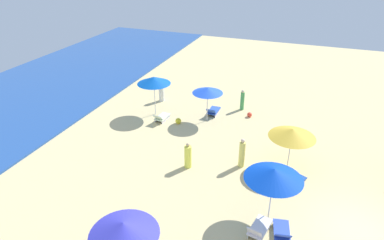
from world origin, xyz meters
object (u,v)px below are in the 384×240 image
(umbrella_0, at_px, (274,174))
(umbrella_2, at_px, (124,228))
(lounge_chair_4_1, at_px, (277,176))
(beachgoer_3, at_px, (161,92))
(lounge_chair_3_0, at_px, (213,111))
(beach_ball_0, at_px, (250,115))
(beachgoer_1, at_px, (242,100))
(beachgoer_2, at_px, (242,153))
(lounge_chair_4_0, at_px, (295,181))
(lounge_chair_0_0, at_px, (259,229))
(umbrella_1, at_px, (154,80))
(lounge_chair_0_1, at_px, (282,232))
(beach_ball_1, at_px, (178,121))
(lounge_chair_1_0, at_px, (162,117))
(umbrella_4, at_px, (292,133))
(umbrella_3, at_px, (208,90))
(beachgoer_0, at_px, (188,156))

(umbrella_0, height_order, umbrella_2, umbrella_0)
(lounge_chair_4_1, relative_size, beachgoer_3, 0.92)
(lounge_chair_3_0, distance_m, beach_ball_0, 2.53)
(umbrella_2, relative_size, beachgoer_1, 1.63)
(lounge_chair_3_0, bearing_deg, beachgoer_2, 121.16)
(lounge_chair_4_0, distance_m, beachgoer_1, 8.83)
(beachgoer_3, height_order, beach_ball_0, beachgoer_3)
(lounge_chair_0_0, xyz_separation_m, umbrella_1, (8.59, 8.92, 2.25))
(lounge_chair_0_0, relative_size, beach_ball_0, 4.52)
(lounge_chair_0_0, distance_m, lounge_chair_4_0, 3.99)
(umbrella_0, distance_m, lounge_chair_0_1, 2.41)
(beachgoer_1, distance_m, beach_ball_1, 5.06)
(lounge_chair_0_1, bearing_deg, lounge_chair_4_0, -103.42)
(lounge_chair_0_1, height_order, beach_ball_1, lounge_chair_0_1)
(umbrella_2, relative_size, lounge_chair_4_0, 1.77)
(umbrella_1, height_order, beach_ball_1, umbrella_1)
(lounge_chair_1_0, height_order, lounge_chair_4_0, lounge_chair_4_0)
(umbrella_0, relative_size, beachgoer_1, 1.73)
(umbrella_4, bearing_deg, lounge_chair_4_1, 164.82)
(lounge_chair_0_0, relative_size, lounge_chair_4_1, 1.08)
(lounge_chair_3_0, xyz_separation_m, beachgoer_1, (1.48, -1.71, 0.48))
(umbrella_0, bearing_deg, lounge_chair_3_0, 30.79)
(lounge_chair_0_1, height_order, umbrella_2, umbrella_2)
(beachgoer_2, bearing_deg, beach_ball_1, 87.66)
(lounge_chair_4_0, relative_size, beach_ball_0, 4.19)
(lounge_chair_3_0, distance_m, beach_ball_1, 2.78)
(beachgoer_1, distance_m, beach_ball_0, 1.38)
(umbrella_0, relative_size, lounge_chair_4_0, 1.87)
(umbrella_4, distance_m, beach_ball_1, 8.06)
(umbrella_4, relative_size, beach_ball_1, 6.17)
(umbrella_3, relative_size, beachgoer_0, 1.61)
(umbrella_1, xyz_separation_m, umbrella_3, (0.33, -3.71, -0.33))
(beach_ball_0, bearing_deg, beachgoer_0, 165.29)
(lounge_chair_0_1, bearing_deg, beach_ball_0, -81.97)
(umbrella_2, height_order, beachgoer_0, umbrella_2)
(lounge_chair_0_0, height_order, beachgoer_2, beachgoer_2)
(lounge_chair_4_0, relative_size, beachgoer_3, 0.92)
(umbrella_3, relative_size, lounge_chair_3_0, 1.63)
(umbrella_0, distance_m, lounge_chair_3_0, 10.62)
(umbrella_0, bearing_deg, lounge_chair_4_0, -16.65)
(umbrella_1, height_order, lounge_chair_1_0, umbrella_1)
(umbrella_1, bearing_deg, lounge_chair_1_0, -132.46)
(beachgoer_0, distance_m, beachgoer_1, 8.10)
(lounge_chair_4_0, bearing_deg, lounge_chair_0_1, 111.07)
(lounge_chair_1_0, xyz_separation_m, beach_ball_1, (-0.01, -1.23, -0.05))
(umbrella_1, relative_size, beachgoer_0, 1.88)
(umbrella_0, height_order, beachgoer_2, umbrella_0)
(umbrella_4, distance_m, beachgoer_1, 7.43)
(umbrella_2, xyz_separation_m, umbrella_3, (12.50, 1.16, -0.04))
(umbrella_2, distance_m, beachgoer_1, 15.12)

